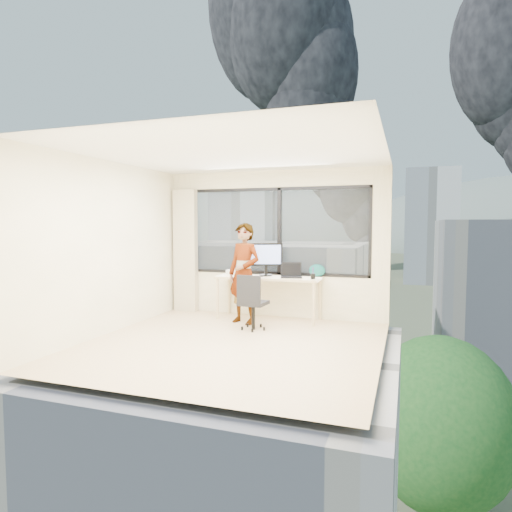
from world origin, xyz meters
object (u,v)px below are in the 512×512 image
at_px(handbag, 317,270).
at_px(chair, 253,301).
at_px(person, 244,273).
at_px(monitor, 266,259).
at_px(laptop, 291,271).
at_px(desk, 268,298).
at_px(game_console, 237,272).

bearing_deg(handbag, chair, -109.31).
bearing_deg(chair, person, 131.88).
height_order(person, handbag, person).
distance_m(monitor, handbag, 0.91).
relative_size(laptop, handbag, 1.35).
height_order(desk, laptop, laptop).
height_order(chair, laptop, laptop).
distance_m(person, laptop, 0.81).
relative_size(person, handbag, 5.99).
bearing_deg(person, laptop, 47.25).
bearing_deg(laptop, desk, 160.83).
bearing_deg(person, game_console, 140.11).
bearing_deg(handbag, desk, -144.58).
distance_m(chair, laptop, 0.96).
height_order(chair, handbag, handbag).
bearing_deg(desk, handbag, 16.69).
relative_size(person, monitor, 2.87).
bearing_deg(game_console, chair, -45.59).
height_order(monitor, handbag, monitor).
xyz_separation_m(chair, monitor, (-0.08, 0.87, 0.60)).
distance_m(chair, handbag, 1.36).
bearing_deg(person, chair, -33.25).
distance_m(person, monitor, 0.58).
bearing_deg(chair, handbag, 55.68).
bearing_deg(laptop, chair, -134.66).
bearing_deg(desk, chair, -90.06).
distance_m(desk, laptop, 0.64).
distance_m(desk, monitor, 0.68).
height_order(desk, person, person).
bearing_deg(laptop, handbag, 17.63).
xyz_separation_m(person, game_console, (-0.38, 0.62, -0.05)).
distance_m(laptop, handbag, 0.47).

